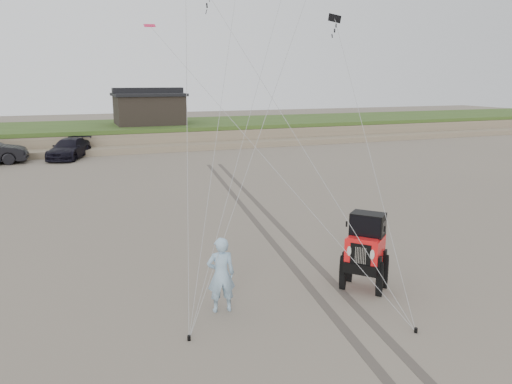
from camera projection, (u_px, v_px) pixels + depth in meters
The scene contains 9 objects.
ground at pixel (313, 314), 12.73m from camera, with size 160.00×160.00×0.00m, color #6B6054.
dune_ridge at pixel (128, 134), 46.67m from camera, with size 160.00×14.25×1.73m.
cabin at pixel (149, 108), 46.38m from camera, with size 6.40×5.40×3.35m.
truck_c at pixel (69, 149), 37.46m from camera, with size 2.08×5.13×1.49m, color black.
jeep at pixel (365, 260), 14.07m from camera, with size 2.05×4.74×1.77m, color red, non-canonical shape.
man at pixel (221, 275), 12.71m from camera, with size 0.72×0.48×1.99m, color #82B7C9.
stake_main at pixel (189, 338), 11.44m from camera, with size 0.08×0.08×0.12m, color black.
stake_aux at pixel (416, 330), 11.79m from camera, with size 0.08×0.08×0.12m, color black.
tire_tracks at pixel (267, 223), 20.71m from camera, with size 5.22×29.74×0.01m.
Camera 1 is at (-5.58, -10.41, 5.87)m, focal length 35.00 mm.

